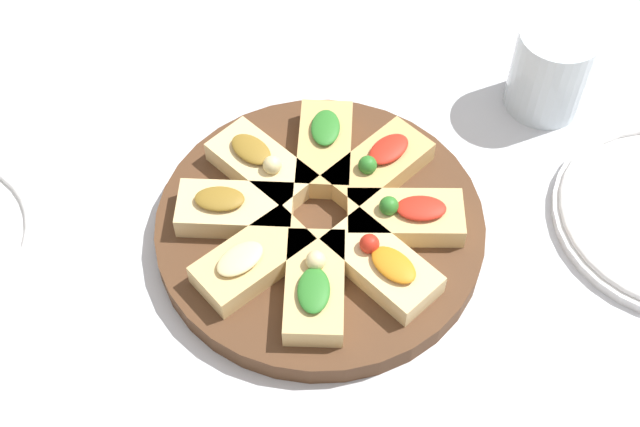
# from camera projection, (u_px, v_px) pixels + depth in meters

# --- Properties ---
(ground_plane) EXTENTS (3.00, 3.00, 0.00)m
(ground_plane) POSITION_uv_depth(u_px,v_px,m) (320.00, 235.00, 0.83)
(ground_plane) COLOR silver
(serving_board) EXTENTS (0.30, 0.30, 0.02)m
(serving_board) POSITION_uv_depth(u_px,v_px,m) (320.00, 228.00, 0.82)
(serving_board) COLOR #51331E
(serving_board) RESTS_ON ground_plane
(focaccia_slice_0) EXTENTS (0.11, 0.11, 0.03)m
(focaccia_slice_0) POSITION_uv_depth(u_px,v_px,m) (252.00, 260.00, 0.77)
(focaccia_slice_0) COLOR #DBB775
(focaccia_slice_0) RESTS_ON serving_board
(focaccia_slice_1) EXTENTS (0.05, 0.11, 0.04)m
(focaccia_slice_1) POSITION_uv_depth(u_px,v_px,m) (317.00, 286.00, 0.76)
(focaccia_slice_1) COLOR #DBB775
(focaccia_slice_1) RESTS_ON serving_board
(focaccia_slice_2) EXTENTS (0.11, 0.11, 0.04)m
(focaccia_slice_2) POSITION_uv_depth(u_px,v_px,m) (382.00, 264.00, 0.77)
(focaccia_slice_2) COLOR #E5C689
(focaccia_slice_2) RESTS_ON serving_board
(focaccia_slice_3) EXTENTS (0.11, 0.06, 0.04)m
(focaccia_slice_3) POSITION_uv_depth(u_px,v_px,m) (406.00, 213.00, 0.80)
(focaccia_slice_3) COLOR #DBB775
(focaccia_slice_3) RESTS_ON serving_board
(focaccia_slice_4) EXTENTS (0.11, 0.11, 0.04)m
(focaccia_slice_4) POSITION_uv_depth(u_px,v_px,m) (379.00, 166.00, 0.83)
(focaccia_slice_4) COLOR tan
(focaccia_slice_4) RESTS_ON serving_board
(focaccia_slice_5) EXTENTS (0.05, 0.10, 0.03)m
(focaccia_slice_5) POSITION_uv_depth(u_px,v_px,m) (324.00, 147.00, 0.85)
(focaccia_slice_5) COLOR tan
(focaccia_slice_5) RESTS_ON serving_board
(focaccia_slice_6) EXTENTS (0.11, 0.11, 0.04)m
(focaccia_slice_6) POSITION_uv_depth(u_px,v_px,m) (261.00, 166.00, 0.83)
(focaccia_slice_6) COLOR #E5C689
(focaccia_slice_6) RESTS_ON serving_board
(focaccia_slice_7) EXTENTS (0.10, 0.05, 0.03)m
(focaccia_slice_7) POSITION_uv_depth(u_px,v_px,m) (234.00, 210.00, 0.80)
(focaccia_slice_7) COLOR #E5C689
(focaccia_slice_7) RESTS_ON serving_board
(water_glass) EXTENTS (0.08, 0.08, 0.09)m
(water_glass) POSITION_uv_depth(u_px,v_px,m) (551.00, 69.00, 0.89)
(water_glass) COLOR silver
(water_glass) RESTS_ON ground_plane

